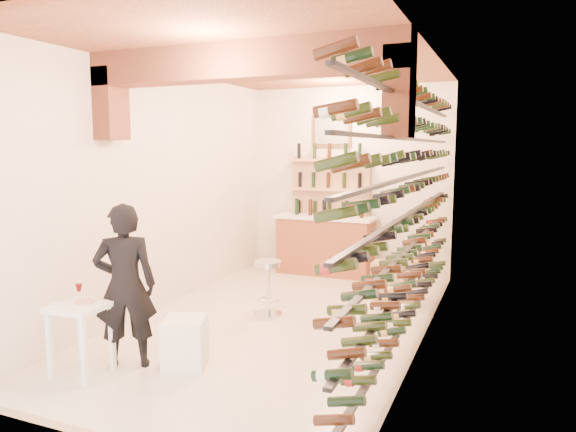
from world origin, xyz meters
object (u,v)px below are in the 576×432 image
object	(u,v)px
wine_rack	(405,204)
white_stool	(185,343)
chrome_barstool	(268,284)
back_counter	(325,243)
tasting_table	(81,317)
crate_lower	(389,291)
person	(125,286)

from	to	relation	value
wine_rack	white_stool	size ratio (longest dim) A/B	11.42
chrome_barstool	white_stool	bearing A→B (deg)	-91.79
wine_rack	back_counter	world-z (taller)	wine_rack
wine_rack	back_counter	bearing A→B (deg)	124.66
wine_rack	tasting_table	xyz separation A→B (m)	(-2.63, -2.15, -0.97)
tasting_table	white_stool	world-z (taller)	tasting_table
chrome_barstool	wine_rack	bearing A→B (deg)	-6.25
chrome_barstool	crate_lower	distance (m)	1.80
tasting_table	person	bearing A→B (deg)	50.86
wine_rack	chrome_barstool	size ratio (longest dim) A/B	7.95
chrome_barstool	crate_lower	xyz separation A→B (m)	(1.32, 1.20, -0.26)
back_counter	chrome_barstool	bearing A→B (deg)	-88.56
back_counter	tasting_table	world-z (taller)	back_counter
person	crate_lower	size ratio (longest dim) A/B	3.25
wine_rack	tasting_table	size ratio (longest dim) A/B	6.71
white_stool	back_counter	bearing A→B (deg)	90.07
tasting_table	crate_lower	distance (m)	4.18
tasting_table	chrome_barstool	distance (m)	2.50
wine_rack	person	distance (m)	3.08
wine_rack	person	world-z (taller)	wine_rack
wine_rack	chrome_barstool	xyz separation A→B (m)	(-1.77, 0.19, -1.13)
white_stool	person	xyz separation A→B (m)	(-0.55, -0.19, 0.57)
person	crate_lower	distance (m)	3.80
tasting_table	person	xyz separation A→B (m)	(0.25, 0.34, 0.24)
white_stool	crate_lower	world-z (taller)	white_stool
wine_rack	person	bearing A→B (deg)	-142.64
white_stool	person	distance (m)	0.81
person	back_counter	bearing A→B (deg)	-131.52
wine_rack	tasting_table	distance (m)	3.53
white_stool	person	bearing A→B (deg)	-160.86
back_counter	white_stool	size ratio (longest dim) A/B	3.41
white_stool	chrome_barstool	xyz separation A→B (m)	(0.06, 1.82, 0.17)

